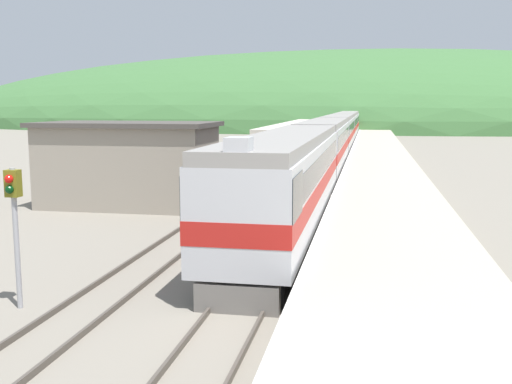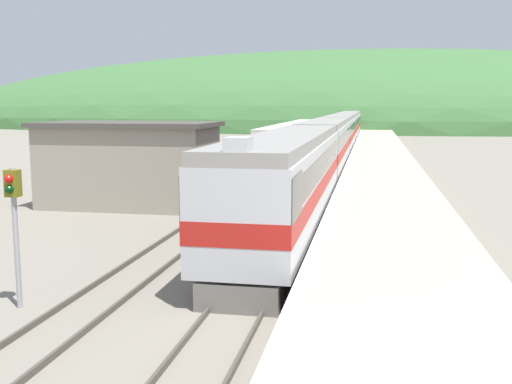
{
  "view_description": "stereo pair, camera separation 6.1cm",
  "coord_description": "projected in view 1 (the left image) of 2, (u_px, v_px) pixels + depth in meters",
  "views": [
    {
      "loc": [
        3.28,
        2.0,
        5.43
      ],
      "look_at": [
        -0.42,
        21.61,
        2.49
      ],
      "focal_mm": 42.0,
      "sensor_mm": 36.0,
      "label": 1
    },
    {
      "loc": [
        3.34,
        2.01,
        5.43
      ],
      "look_at": [
        -0.42,
        21.61,
        2.49
      ],
      "focal_mm": 42.0,
      "sensor_mm": 36.0,
      "label": 2
    }
  ],
  "objects": [
    {
      "name": "station_shed",
      "position": [
        129.0,
        164.0,
        31.89
      ],
      "size": [
        9.28,
        5.13,
        4.49
      ],
      "color": "gray",
      "rests_on": "ground"
    },
    {
      "name": "platform",
      "position": [
        380.0,
        167.0,
        47.21
      ],
      "size": [
        5.33,
        140.0,
        1.02
      ],
      "color": "#B2A893",
      "rests_on": "ground"
    },
    {
      "name": "track_siding",
      "position": [
        304.0,
        151.0,
        68.21
      ],
      "size": [
        1.52,
        180.0,
        0.16
      ],
      "color": "#4C443D",
      "rests_on": "ground"
    },
    {
      "name": "carriage_fifth",
      "position": [
        350.0,
        122.0,
        104.11
      ],
      "size": [
        2.93,
        19.33,
        4.23
      ],
      "color": "black",
      "rests_on": "ground"
    },
    {
      "name": "siding_train",
      "position": [
        295.0,
        141.0,
        59.29
      ],
      "size": [
        2.9,
        31.31,
        3.56
      ],
      "color": "black",
      "rests_on": "ground"
    },
    {
      "name": "track_main",
      "position": [
        339.0,
        152.0,
        67.49
      ],
      "size": [
        1.52,
        180.0,
        0.16
      ],
      "color": "#4C443D",
      "rests_on": "ground"
    },
    {
      "name": "carriage_second",
      "position": [
        325.0,
        146.0,
        45.19
      ],
      "size": [
        2.93,
        19.33,
        4.23
      ],
      "color": "black",
      "rests_on": "ground"
    },
    {
      "name": "distant_hills",
      "position": [
        357.0,
        125.0,
        154.76
      ],
      "size": [
        232.29,
        104.53,
        37.59
      ],
      "color": "#3D6B38",
      "rests_on": "ground"
    },
    {
      "name": "carriage_fourth",
      "position": [
        346.0,
        126.0,
        84.47
      ],
      "size": [
        2.93,
        19.33,
        4.23
      ],
      "color": "black",
      "rests_on": "ground"
    },
    {
      "name": "express_train_lead_car",
      "position": [
        288.0,
        180.0,
        24.83
      ],
      "size": [
        2.94,
        20.32,
        4.59
      ],
      "color": "black",
      "rests_on": "ground"
    },
    {
      "name": "signal_post_siding",
      "position": [
        14.0,
        208.0,
        15.66
      ],
      "size": [
        0.36,
        0.42,
        3.78
      ],
      "color": "#9E9EA3",
      "rests_on": "ground"
    },
    {
      "name": "carriage_third",
      "position": [
        338.0,
        133.0,
        64.83
      ],
      "size": [
        2.93,
        19.33,
        4.23
      ],
      "color": "black",
      "rests_on": "ground"
    }
  ]
}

